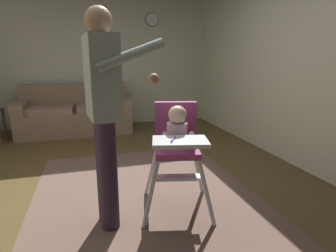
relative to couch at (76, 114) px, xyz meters
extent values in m
cube|color=brown|center=(0.49, -2.49, -0.38)|extent=(5.90, 7.55, 0.10)
cube|color=beige|center=(0.49, 0.52, 0.95)|extent=(5.10, 0.06, 2.57)
cube|color=beige|center=(2.67, -2.19, 0.95)|extent=(0.06, 6.55, 2.57)
cube|color=brown|center=(0.70, -2.95, -0.33)|extent=(2.07, 2.97, 0.01)
cube|color=#886C56|center=(-0.01, -0.06, -0.13)|extent=(1.90, 0.84, 0.40)
cube|color=#886C56|center=(-0.01, 0.27, 0.30)|extent=(1.90, 0.22, 0.46)
cube|color=#886C56|center=(-0.87, -0.06, 0.17)|extent=(0.20, 0.84, 0.20)
cube|color=#886C56|center=(0.85, -0.06, 0.17)|extent=(0.20, 0.84, 0.20)
cube|color=#94725E|center=(-0.41, -0.11, 0.12)|extent=(0.74, 0.60, 0.11)
cube|color=#94725E|center=(0.40, -0.11, 0.12)|extent=(0.74, 0.60, 0.11)
cube|color=#3D4C75|center=(0.64, 0.14, 0.27)|extent=(0.35, 0.13, 0.34)
cylinder|color=silver|center=(0.65, -3.22, -0.08)|extent=(0.19, 0.14, 0.52)
cylinder|color=silver|center=(1.08, -3.32, -0.08)|extent=(0.14, 0.19, 0.52)
cylinder|color=silver|center=(0.76, -2.79, -0.08)|extent=(0.14, 0.19, 0.52)
cylinder|color=silver|center=(1.18, -2.89, -0.08)|extent=(0.19, 0.14, 0.52)
cube|color=#963A71|center=(0.92, -3.05, 0.20)|extent=(0.43, 0.43, 0.05)
cube|color=#963A71|center=(0.95, -2.91, 0.41)|extent=(0.37, 0.15, 0.37)
cube|color=silver|center=(0.85, -3.34, 0.37)|extent=(0.45, 0.35, 0.03)
cube|color=silver|center=(0.89, -3.16, 0.01)|extent=(0.41, 0.19, 0.02)
cylinder|color=#D2A5BB|center=(0.91, -3.07, 0.34)|extent=(0.21, 0.21, 0.22)
sphere|color=beige|center=(0.91, -3.08, 0.51)|extent=(0.15, 0.15, 0.15)
cylinder|color=#D2A5BB|center=(0.80, -3.09, 0.35)|extent=(0.08, 0.15, 0.10)
cylinder|color=#D2A5BB|center=(1.01, -3.14, 0.35)|extent=(0.08, 0.15, 0.10)
cylinder|color=blue|center=(0.80, -3.32, 0.39)|extent=(0.07, 0.12, 0.01)
cube|color=white|center=(0.77, -3.38, 0.40)|extent=(0.02, 0.03, 0.02)
cylinder|color=#332337|center=(0.34, -3.18, 0.10)|extent=(0.14, 0.14, 0.86)
cylinder|color=#332337|center=(0.32, -3.06, 0.10)|extent=(0.14, 0.14, 0.86)
cube|color=#93A19A|center=(0.33, -3.12, 0.82)|extent=(0.24, 0.42, 0.58)
sphere|color=#997051|center=(0.33, -3.12, 1.20)|extent=(0.19, 0.19, 0.19)
cylinder|color=#93A19A|center=(0.52, -3.28, 0.97)|extent=(0.48, 0.13, 0.23)
sphere|color=#997051|center=(0.68, -3.26, 0.81)|extent=(0.08, 0.08, 0.08)
cylinder|color=#93A19A|center=(0.30, -2.88, 0.82)|extent=(0.07, 0.07, 0.52)
cylinder|color=brown|center=(-1.14, -0.12, -0.08)|extent=(0.04, 0.04, 0.50)
cylinder|color=white|center=(1.54, 0.47, 1.73)|extent=(0.24, 0.03, 0.24)
cylinder|color=black|center=(1.54, 0.48, 1.73)|extent=(0.27, 0.02, 0.27)
camera|label=1|loc=(0.24, -5.14, 0.94)|focal=29.31mm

